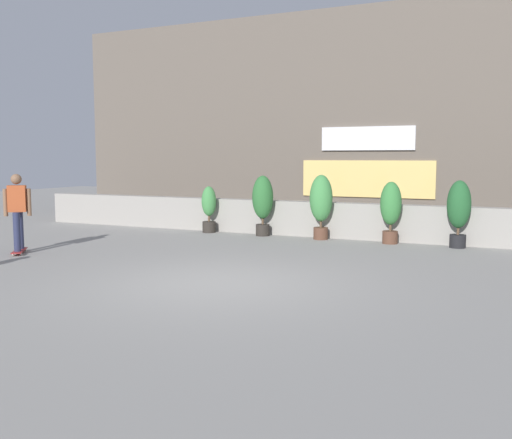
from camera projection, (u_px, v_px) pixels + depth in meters
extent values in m
plane|color=gray|center=(218.00, 283.00, 9.40)|extent=(48.00, 48.00, 0.00)
cube|color=gray|center=(329.00, 220.00, 14.78)|extent=(18.00, 0.40, 0.90)
cube|color=#60564C|center=(369.00, 119.00, 18.09)|extent=(20.00, 2.00, 6.50)
cube|color=white|center=(367.00, 138.00, 17.13)|extent=(2.80, 0.08, 0.70)
cube|color=#F2CC72|center=(367.00, 179.00, 17.27)|extent=(4.00, 0.06, 1.10)
cylinder|color=#2D2823|center=(209.00, 227.00, 15.76)|extent=(0.36, 0.36, 0.30)
cylinder|color=brown|center=(209.00, 219.00, 15.73)|extent=(0.06, 0.06, 0.15)
ellipsoid|color=#428C47|center=(209.00, 201.00, 15.68)|extent=(0.40, 0.40, 0.81)
cylinder|color=#2D2823|center=(263.00, 230.00, 15.09)|extent=(0.36, 0.36, 0.30)
cylinder|color=brown|center=(263.00, 221.00, 15.07)|extent=(0.06, 0.06, 0.15)
ellipsoid|color=#2D6B33|center=(263.00, 197.00, 15.00)|extent=(0.55, 0.55, 1.12)
cylinder|color=brown|center=(321.00, 233.00, 14.44)|extent=(0.36, 0.36, 0.30)
cylinder|color=brown|center=(321.00, 224.00, 14.41)|extent=(0.06, 0.06, 0.15)
ellipsoid|color=#428C47|center=(321.00, 198.00, 14.34)|extent=(0.57, 0.57, 1.16)
cylinder|color=brown|center=(390.00, 237.00, 13.72)|extent=(0.36, 0.36, 0.30)
cylinder|color=brown|center=(390.00, 228.00, 13.70)|extent=(0.06, 0.06, 0.15)
ellipsoid|color=#387F3D|center=(391.00, 203.00, 13.63)|extent=(0.50, 0.50, 1.02)
cylinder|color=black|center=(458.00, 241.00, 13.09)|extent=(0.36, 0.36, 0.30)
cylinder|color=brown|center=(458.00, 231.00, 13.06)|extent=(0.06, 0.06, 0.15)
ellipsoid|color=#235B2D|center=(459.00, 204.00, 13.00)|extent=(0.53, 0.53, 1.08)
cube|color=maroon|center=(19.00, 250.00, 12.31)|extent=(0.64, 0.76, 0.02)
cylinder|color=silver|center=(18.00, 250.00, 12.55)|extent=(0.06, 0.06, 0.06)
cylinder|color=silver|center=(26.00, 250.00, 12.58)|extent=(0.06, 0.06, 0.06)
cylinder|color=silver|center=(13.00, 254.00, 12.04)|extent=(0.06, 0.06, 0.06)
cylinder|color=silver|center=(21.00, 254.00, 12.08)|extent=(0.06, 0.06, 0.06)
cylinder|color=#282D4C|center=(20.00, 230.00, 12.44)|extent=(0.14, 0.14, 0.82)
cylinder|color=#282D4C|center=(17.00, 232.00, 12.09)|extent=(0.14, 0.14, 0.82)
cube|color=#B24C26|center=(17.00, 199.00, 12.19)|extent=(0.41, 0.38, 0.56)
sphere|color=brown|center=(16.00, 179.00, 12.15)|extent=(0.22, 0.22, 0.22)
cylinder|color=brown|center=(5.00, 203.00, 12.15)|extent=(0.09, 0.09, 0.58)
cylinder|color=brown|center=(29.00, 202.00, 12.25)|extent=(0.09, 0.09, 0.58)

